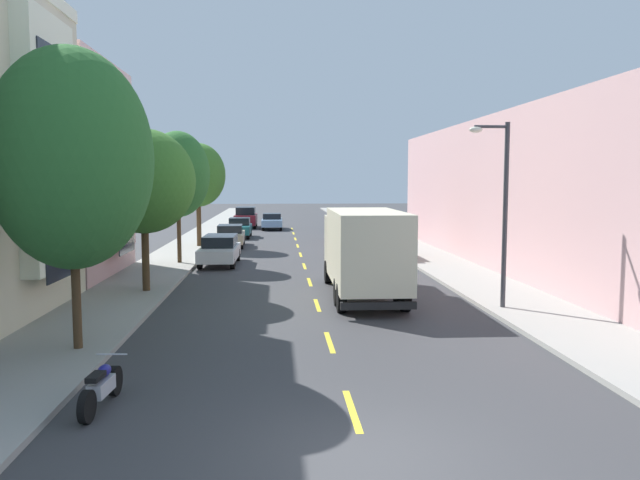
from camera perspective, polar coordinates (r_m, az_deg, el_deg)
name	(u,v)px	position (r m, az deg, el deg)	size (l,w,h in m)	color
ground_plane	(299,249)	(39.55, -1.97, -0.84)	(160.00, 160.00, 0.00)	#38383A
sidewalk_left	(181,252)	(37.95, -12.64, -1.13)	(3.20, 120.00, 0.14)	#99968E
sidewalk_right	(415,251)	(38.48, 8.76, -0.97)	(3.20, 120.00, 0.14)	#99968E
lane_centerline_dashes	(302,260)	(34.09, -1.64, -1.84)	(0.14, 47.20, 0.01)	yellow
apartment_block_opposite	(587,193)	(32.96, 23.31, 3.97)	(10.00, 36.00, 7.46)	#CC9E9E
street_tree_nearest	(71,159)	(16.44, -21.89, 6.91)	(3.95, 3.95, 7.44)	#47331E
street_tree_second	(144,181)	(24.42, -15.90, 5.20)	(3.88, 3.88, 6.16)	#47331E
street_tree_third	(178,174)	(32.54, -12.93, 5.90)	(3.23, 3.23, 6.72)	#47331E
street_tree_farthest	(198,175)	(40.71, -11.14, 5.86)	(3.50, 3.50, 6.61)	#47331E
street_lamp	(501,200)	(21.20, 16.26, 3.57)	(1.35, 0.28, 6.08)	#38383D
delivery_box_truck	(363,247)	(23.01, 3.99, -0.68)	(2.47, 8.01, 3.26)	beige
parked_hatchback_navy	(343,222)	(54.68, 2.13, 1.69)	(1.78, 4.02, 1.50)	navy
parked_suv_burgundy	(246,217)	(58.00, -6.82, 2.10)	(1.98, 4.81, 1.93)	maroon
parked_suv_red	(357,228)	(43.86, 3.42, 1.07)	(2.06, 4.84, 1.93)	#AD1E1E
parked_hatchback_teal	(239,228)	(47.98, -7.42, 1.13)	(1.80, 4.02, 1.50)	#195B60
parked_sedan_champagne	(230,235)	(41.38, -8.25, 0.43)	(1.89, 4.53, 1.43)	tan
parked_wagon_white	(220,249)	(32.56, -9.19, -0.83)	(1.90, 4.73, 1.50)	silver
parked_suv_orange	(381,241)	(34.68, 5.62, -0.11)	(2.01, 4.82, 1.93)	orange
moving_sky_sedan	(272,221)	(55.90, -4.43, 1.75)	(1.80, 4.50, 1.43)	#7A9EC6
parked_motorcycle	(102,387)	(12.82, -19.43, -12.63)	(0.62, 2.05, 0.90)	black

